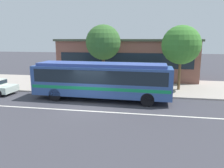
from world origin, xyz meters
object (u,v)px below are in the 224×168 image
Objects in this scene: bus_stop_sign at (155,75)px; street_tree_mid_block at (181,45)px; street_tree_near_stop at (103,43)px; pedestrian_waiting_near_sign at (84,80)px; transit_bus at (101,79)px.

bus_stop_sign is 4.21m from street_tree_mid_block.
pedestrian_waiting_near_sign is at bearing -115.68° from street_tree_near_stop.
pedestrian_waiting_near_sign is 0.29× the size of street_tree_near_stop.
pedestrian_waiting_near_sign is 0.66× the size of bus_stop_sign.
bus_stop_sign is (6.35, -0.55, 0.67)m from pedestrian_waiting_near_sign.
transit_bus is at bearing -158.52° from bus_stop_sign.
street_tree_near_stop reaches higher than bus_stop_sign.
street_tree_near_stop is at bearing 175.53° from street_tree_mid_block.
street_tree_mid_block is (8.59, 2.07, 3.09)m from pedestrian_waiting_near_sign.
bus_stop_sign is 0.44× the size of street_tree_near_stop.
street_tree_near_stop is (-5.09, 3.19, 2.61)m from bus_stop_sign.
bus_stop_sign is 6.54m from street_tree_near_stop.
street_tree_near_stop is at bearing 147.92° from bus_stop_sign.
pedestrian_waiting_near_sign is at bearing -166.47° from street_tree_mid_block.
bus_stop_sign is at bearing -4.93° from pedestrian_waiting_near_sign.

